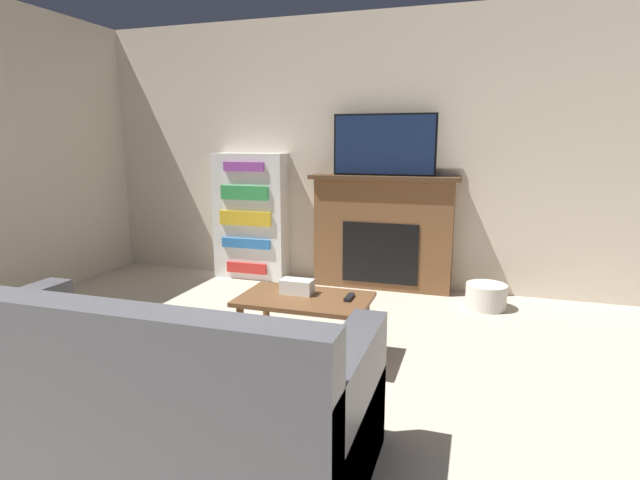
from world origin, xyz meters
TOP-DOWN VIEW (x-y plane):
  - wall_back at (0.00, 3.90)m, footprint 6.62×0.06m
  - fireplace at (0.30, 3.76)m, footprint 1.47×0.28m
  - tv at (0.30, 3.74)m, footprint 1.00×0.03m
  - couch at (-0.20, 0.61)m, footprint 2.02×0.94m
  - coffee_table at (0.12, 1.93)m, footprint 0.88×0.54m
  - tissue_box at (0.05, 1.98)m, footprint 0.22×0.12m
  - remote_control at (0.42, 1.98)m, footprint 0.04×0.15m
  - bookshelf at (-1.13, 3.73)m, footprint 0.80×0.29m
  - storage_basket at (1.32, 3.41)m, footprint 0.36×0.36m

SIDE VIEW (x-z plane):
  - storage_basket at x=1.32m, z-range 0.00..0.22m
  - couch at x=-0.20m, z-range -0.15..0.74m
  - coffee_table at x=0.12m, z-range 0.16..0.60m
  - remote_control at x=0.42m, z-range 0.44..0.46m
  - tissue_box at x=0.05m, z-range 0.44..0.54m
  - fireplace at x=0.30m, z-range 0.00..1.14m
  - bookshelf at x=-1.13m, z-range 0.00..1.35m
  - wall_back at x=0.00m, z-range 0.00..2.70m
  - tv at x=0.30m, z-range 1.14..1.73m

